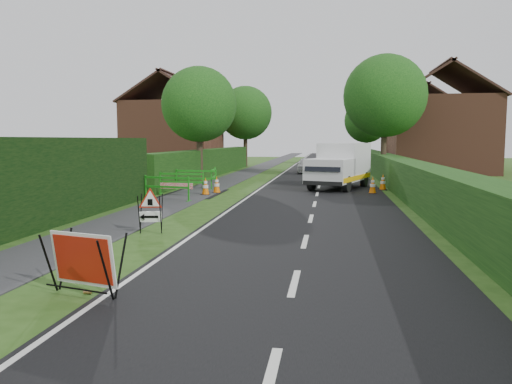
{
  "coord_description": "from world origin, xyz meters",
  "views": [
    {
      "loc": [
        3.08,
        -10.73,
        2.43
      ],
      "look_at": [
        0.89,
        3.86,
        0.88
      ],
      "focal_mm": 35.0,
      "sensor_mm": 36.0,
      "label": 1
    }
  ],
  "objects": [
    {
      "name": "ped_barrier_2",
      "position": [
        -3.41,
        12.79,
        0.63
      ],
      "size": [
        2.07,
        0.42,
        1.0
      ],
      "rotation": [
        0.0,
        0.0,
        -0.04
      ],
      "color": "#1A8618",
      "rests_on": "ground"
    },
    {
      "name": "tree_fw",
      "position": [
        -4.6,
        34.0,
        4.83
      ],
      "size": [
        4.8,
        4.8,
        7.24
      ],
      "color": "#2D2116",
      "rests_on": "ground"
    },
    {
      "name": "traffic_cone_4",
      "position": [
        -2.06,
        11.41,
        0.39
      ],
      "size": [
        0.38,
        0.38,
        0.79
      ],
      "color": "black",
      "rests_on": "ground"
    },
    {
      "name": "tree_fe",
      "position": [
        6.4,
        38.0,
        4.22
      ],
      "size": [
        4.2,
        4.2,
        6.33
      ],
      "color": "#2D2116",
      "rests_on": "ground"
    },
    {
      "name": "ped_barrier_1",
      "position": [
        -3.48,
        10.63,
        0.63
      ],
      "size": [
        2.07,
        0.42,
        1.0
      ],
      "rotation": [
        0.0,
        0.0,
        -0.03
      ],
      "color": "#1A8618",
      "rests_on": "ground"
    },
    {
      "name": "house_east_b",
      "position": [
        12.0,
        42.0,
        2.9
      ],
      "size": [
        7.5,
        7.4,
        7.88
      ],
      "color": "brown",
      "rests_on": "ground"
    },
    {
      "name": "hedge_west_far",
      "position": [
        -5.0,
        22.0,
        0.0
      ],
      "size": [
        1.0,
        24.0,
        1.8
      ],
      "primitive_type": "cube",
      "color": "#14380F",
      "rests_on": "ground"
    },
    {
      "name": "hatchback_car",
      "position": [
        1.32,
        25.98,
        0.57
      ],
      "size": [
        1.55,
        3.44,
        1.15
      ],
      "primitive_type": "imported",
      "rotation": [
        0.0,
        0.0,
        0.06
      ],
      "color": "silver",
      "rests_on": "ground"
    },
    {
      "name": "traffic_cone_2",
      "position": [
        4.78,
        16.05,
        0.39
      ],
      "size": [
        0.38,
        0.38,
        0.79
      ],
      "color": "black",
      "rests_on": "ground"
    },
    {
      "name": "tree_nw",
      "position": [
        -4.6,
        18.0,
        4.48
      ],
      "size": [
        4.4,
        4.4,
        6.7
      ],
      "color": "#2D2116",
      "rests_on": "ground"
    },
    {
      "name": "red_rect_sign",
      "position": [
        -0.7,
        -3.65,
        0.57
      ],
      "size": [
        1.3,
        0.98,
        0.99
      ],
      "rotation": [
        0.0,
        0.0,
        -0.26
      ],
      "color": "black",
      "rests_on": "ground"
    },
    {
      "name": "house_west",
      "position": [
        -10.0,
        30.0,
        2.9
      ],
      "size": [
        7.5,
        7.4,
        7.88
      ],
      "color": "brown",
      "rests_on": "ground"
    },
    {
      "name": "ped_barrier_0",
      "position": [
        -3.41,
        8.37,
        0.63
      ],
      "size": [
        2.08,
        0.82,
        1.0
      ],
      "rotation": [
        0.0,
        0.0,
        -0.24
      ],
      "color": "#1A8618",
      "rests_on": "ground"
    },
    {
      "name": "traffic_cone_0",
      "position": [
        4.97,
        12.19,
        0.39
      ],
      "size": [
        0.38,
        0.38,
        0.79
      ],
      "color": "black",
      "rests_on": "ground"
    },
    {
      "name": "road_surface",
      "position": [
        2.5,
        35.0,
        0.0
      ],
      "size": [
        6.0,
        90.0,
        0.02
      ],
      "primitive_type": "cube",
      "color": "black",
      "rests_on": "ground"
    },
    {
      "name": "footpath",
      "position": [
        -3.0,
        35.0,
        0.01
      ],
      "size": [
        2.0,
        90.0,
        0.02
      ],
      "primitive_type": "cube",
      "color": "#2D2D30",
      "rests_on": "ground"
    },
    {
      "name": "ground",
      "position": [
        0.0,
        0.0,
        0.0
      ],
      "size": [
        120.0,
        120.0,
        0.0
      ],
      "primitive_type": "plane",
      "color": "#274915",
      "rests_on": "ground"
    },
    {
      "name": "hedge_east",
      "position": [
        6.5,
        16.0,
        0.0
      ],
      "size": [
        1.2,
        50.0,
        1.5
      ],
      "primitive_type": "cube",
      "color": "#14380F",
      "rests_on": "ground"
    },
    {
      "name": "tree_ne",
      "position": [
        6.4,
        22.0,
        5.17
      ],
      "size": [
        5.2,
        5.2,
        7.79
      ],
      "color": "#2D2116",
      "rests_on": "ground"
    },
    {
      "name": "ped_barrier_3",
      "position": [
        -2.79,
        13.85,
        0.63
      ],
      "size": [
        0.62,
        2.09,
        1.0
      ],
      "rotation": [
        0.0,
        0.0,
        1.7
      ],
      "color": "#1A8618",
      "rests_on": "ground"
    },
    {
      "name": "traffic_cone_3",
      "position": [
        -2.37,
        10.58,
        0.39
      ],
      "size": [
        0.38,
        0.38,
        0.79
      ],
      "color": "black",
      "rests_on": "ground"
    },
    {
      "name": "litter_can",
      "position": [
        -0.7,
        -3.54,
        0.0
      ],
      "size": [
        0.12,
        0.07,
        0.07
      ],
      "primitive_type": "cylinder",
      "rotation": [
        0.0,
        1.57,
        0.0
      ],
      "color": "#BF7F4C",
      "rests_on": "ground"
    },
    {
      "name": "redwhite_plank",
      "position": [
        -3.51,
        9.96,
        0.0
      ],
      "size": [
        1.5,
        0.18,
        0.25
      ],
      "primitive_type": "cube",
      "rotation": [
        0.0,
        0.0,
        -0.09
      ],
      "color": "red",
      "rests_on": "ground"
    },
    {
      "name": "triangle_sign",
      "position": [
        -1.53,
        1.42,
        0.7
      ],
      "size": [
        0.81,
        0.81,
        1.01
      ],
      "rotation": [
        0.0,
        0.0,
        0.18
      ],
      "color": "black",
      "rests_on": "ground"
    },
    {
      "name": "works_van",
      "position": [
        3.55,
        14.47,
        1.2
      ],
      "size": [
        3.36,
        5.28,
        2.26
      ],
      "rotation": [
        0.0,
        0.0,
        -0.32
      ],
      "color": "silver",
      "rests_on": "ground"
    },
    {
      "name": "traffic_cone_1",
      "position": [
        5.6,
        13.98,
        0.39
      ],
      "size": [
        0.38,
        0.38,
        0.79
      ],
      "color": "black",
      "rests_on": "ground"
    },
    {
      "name": "house_east_a",
      "position": [
        11.0,
        28.0,
        2.9
      ],
      "size": [
        7.5,
        7.4,
        7.88
      ],
      "color": "brown",
      "rests_on": "ground"
    }
  ]
}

